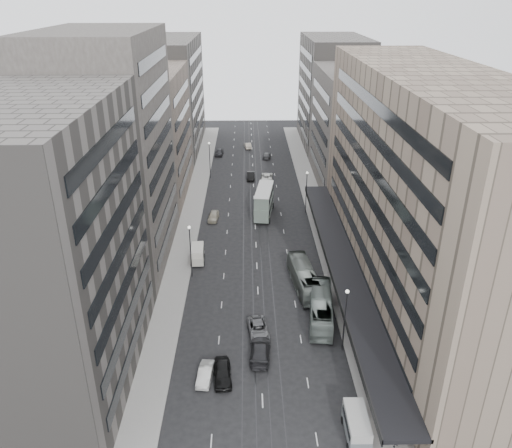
{
  "coord_description": "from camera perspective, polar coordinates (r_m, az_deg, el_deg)",
  "views": [
    {
      "loc": [
        -1.42,
        -51.99,
        38.63
      ],
      "look_at": [
        -0.09,
        17.46,
        5.98
      ],
      "focal_mm": 35.0,
      "sensor_mm": 36.0,
      "label": 1
    }
  ],
  "objects": [
    {
      "name": "sedan_3",
      "position": [
        59.49,
        0.48,
        -14.28
      ],
      "size": [
        2.75,
        5.89,
        1.66
      ],
      "primitive_type": "imported",
      "rotation": [
        0.0,
        0.0,
        3.07
      ],
      "color": "black",
      "rests_on": "ground"
    },
    {
      "name": "sedan_6",
      "position": [
        112.15,
        1.27,
        5.43
      ],
      "size": [
        2.8,
        5.56,
        1.51
      ],
      "primitive_type": "imported",
      "rotation": [
        0.0,
        0.0,
        3.09
      ],
      "color": "silver",
      "rests_on": "ground"
    },
    {
      "name": "sidewalk_right",
      "position": [
        98.36,
        6.83,
        1.91
      ],
      "size": [
        4.0,
        125.0,
        0.15
      ],
      "primitive_type": "cube",
      "color": "gray",
      "rests_on": "ground"
    },
    {
      "name": "panel_van",
      "position": [
        78.23,
        -6.69,
        -3.4
      ],
      "size": [
        2.23,
        4.25,
        2.62
      ],
      "rotation": [
        0.0,
        0.0,
        0.05
      ],
      "color": "#BAB8A8",
      "rests_on": "ground"
    },
    {
      "name": "ground",
      "position": [
        64.79,
        0.38,
        -11.43
      ],
      "size": [
        220.0,
        220.0,
        0.0
      ],
      "primitive_type": "plane",
      "color": "black",
      "rests_on": "ground"
    },
    {
      "name": "department_store",
      "position": [
        68.43,
        18.54,
        3.58
      ],
      "size": [
        19.2,
        60.0,
        30.0
      ],
      "color": "gray",
      "rests_on": "ground"
    },
    {
      "name": "lamp_left_near",
      "position": [
        72.67,
        -7.52,
        -2.45
      ],
      "size": [
        0.44,
        0.44,
        8.32
      ],
      "color": "#262628",
      "rests_on": "ground"
    },
    {
      "name": "lamp_right_near",
      "position": [
        58.73,
        10.17,
        -9.98
      ],
      "size": [
        0.44,
        0.44,
        8.32
      ],
      "color": "#262628",
      "rests_on": "ground"
    },
    {
      "name": "bus_far",
      "position": [
        71.57,
        5.51,
        -6.1
      ],
      "size": [
        4.04,
        11.87,
        3.24
      ],
      "primitive_type": "imported",
      "rotation": [
        0.0,
        0.0,
        3.26
      ],
      "color": "slate",
      "rests_on": "ground"
    },
    {
      "name": "building_right_mid",
      "position": [
        109.76,
        11.18,
        10.67
      ],
      "size": [
        15.0,
        28.0,
        24.0
      ],
      "primitive_type": "cube",
      "color": "#44403B",
      "rests_on": "ground"
    },
    {
      "name": "lamp_right_far",
      "position": [
        93.85,
        5.79,
        4.18
      ],
      "size": [
        0.44,
        0.44,
        8.32
      ],
      "color": "#262628",
      "rests_on": "ground"
    },
    {
      "name": "sedan_9",
      "position": [
        135.78,
        -0.94,
        8.97
      ],
      "size": [
        2.1,
        4.62,
        1.47
      ],
      "primitive_type": "imported",
      "rotation": [
        0.0,
        0.0,
        3.27
      ],
      "color": "#BCAF9B",
      "rests_on": "ground"
    },
    {
      "name": "sedan_4",
      "position": [
        92.48,
        -4.88,
        0.9
      ],
      "size": [
        2.15,
        4.54,
        1.5
      ],
      "primitive_type": "imported",
      "rotation": [
        0.0,
        0.0,
        -0.09
      ],
      "color": "#B6AE96",
      "rests_on": "ground"
    },
    {
      "name": "building_right_far",
      "position": [
        138.15,
        8.75,
        14.63
      ],
      "size": [
        15.0,
        32.0,
        28.0
      ],
      "primitive_type": "cube",
      "color": "#5F5B56",
      "rests_on": "ground"
    },
    {
      "name": "building_left_c",
      "position": [
        103.38,
        -12.45,
        9.95
      ],
      "size": [
        15.0,
        28.0,
        25.0
      ],
      "primitive_type": "cube",
      "color": "gray",
      "rests_on": "ground"
    },
    {
      "name": "pedestrian",
      "position": [
        51.73,
        15.76,
        -22.56
      ],
      "size": [
        0.84,
        0.78,
        1.92
      ],
      "primitive_type": "imported",
      "rotation": [
        0.0,
        0.0,
        3.74
      ],
      "color": "black",
      "rests_on": "sidewalk_right"
    },
    {
      "name": "sedan_2",
      "position": [
        62.87,
        0.26,
        -11.91
      ],
      "size": [
        3.02,
        5.47,
        1.45
      ],
      "primitive_type": "imported",
      "rotation": [
        0.0,
        0.0,
        0.12
      ],
      "color": "slate",
      "rests_on": "ground"
    },
    {
      "name": "building_left_a",
      "position": [
        53.82,
        -22.91,
        -3.03
      ],
      "size": [
        15.0,
        28.0,
        30.0
      ],
      "primitive_type": "cube",
      "color": "#5F5B56",
      "rests_on": "ground"
    },
    {
      "name": "bus_near",
      "position": [
        65.52,
        7.42,
        -9.45
      ],
      "size": [
        4.11,
        11.94,
        3.26
      ],
      "primitive_type": "imported",
      "rotation": [
        0.0,
        0.0,
        3.02
      ],
      "color": "slate",
      "rests_on": "ground"
    },
    {
      "name": "sedan_1",
      "position": [
        57.05,
        -5.82,
        -16.68
      ],
      "size": [
        1.89,
        4.29,
        1.37
      ],
      "primitive_type": "imported",
      "rotation": [
        0.0,
        0.0,
        -0.11
      ],
      "color": "beige",
      "rests_on": "ground"
    },
    {
      "name": "building_left_b",
      "position": [
        76.88,
        -16.35,
        7.82
      ],
      "size": [
        15.0,
        26.0,
        34.0
      ],
      "primitive_type": "cube",
      "color": "#44403B",
      "rests_on": "ground"
    },
    {
      "name": "sedan_5",
      "position": [
        112.57,
        -0.6,
        5.53
      ],
      "size": [
        1.77,
        4.78,
        1.56
      ],
      "primitive_type": "imported",
      "rotation": [
        0.0,
        0.0,
        -0.03
      ],
      "color": "black",
      "rests_on": "ground"
    },
    {
      "name": "vw_microbus",
      "position": [
        51.62,
        11.43,
        -21.58
      ],
      "size": [
        2.26,
        4.81,
        2.58
      ],
      "rotation": [
        0.0,
        0.0,
        -0.01
      ],
      "color": "slate",
      "rests_on": "ground"
    },
    {
      "name": "sidewalk_left",
      "position": [
        98.01,
        -7.21,
        1.8
      ],
      "size": [
        4.0,
        125.0,
        0.15
      ],
      "primitive_type": "cube",
      "color": "gray",
      "rests_on": "ground"
    },
    {
      "name": "building_left_d",
      "position": [
        134.79,
        -9.96,
        14.29
      ],
      "size": [
        15.0,
        38.0,
        28.0
      ],
      "primitive_type": "cube",
      "color": "#5F5B56",
      "rests_on": "ground"
    },
    {
      "name": "sedan_0",
      "position": [
        56.84,
        -3.86,
        -16.59
      ],
      "size": [
        2.33,
        4.98,
        1.65
      ],
      "primitive_type": "imported",
      "rotation": [
        0.0,
        0.0,
        0.08
      ],
      "color": "black",
      "rests_on": "ground"
    },
    {
      "name": "sedan_8",
      "position": [
        129.97,
        -4.22,
        8.19
      ],
      "size": [
        2.14,
        4.78,
        1.6
      ],
      "primitive_type": "imported",
      "rotation": [
        0.0,
        0.0,
        -0.05
      ],
      "color": "#2A2A2D",
      "rests_on": "ground"
    },
    {
      "name": "lamp_left_far",
      "position": [
        112.39,
        -5.33,
        7.77
      ],
      "size": [
        0.44,
        0.44,
        8.32
      ],
      "color": "#262628",
      "rests_on": "ground"
    },
    {
      "name": "sedan_7",
      "position": [
        127.53,
        1.25,
        7.85
      ],
      "size": [
        2.29,
        4.77,
        1.34
      ],
      "primitive_type": "imported",
      "rotation": [
        0.0,
        0.0,
        3.05
      ],
      "color": "#525355",
      "rests_on": "ground"
    },
    {
      "name": "double_decker",
      "position": [
        93.28,
        0.92,
        2.63
      ],
      "size": [
        4.1,
        10.01,
        5.32
      ],
      "rotation": [
        0.0,
        0.0,
        -0.14
      ],
      "color": "slate",
      "rests_on": "ground"
    }
  ]
}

